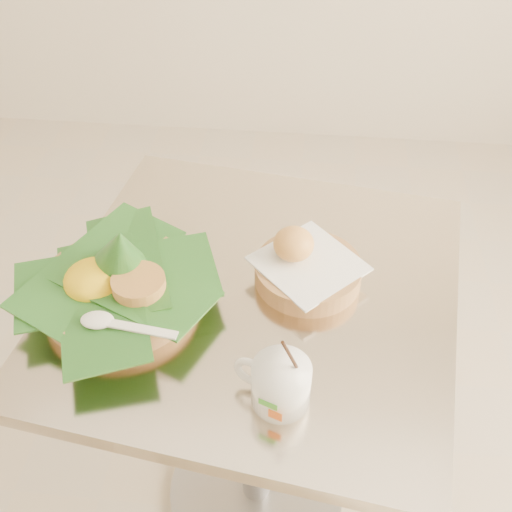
# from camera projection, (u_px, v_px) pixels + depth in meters

# --- Properties ---
(floor) EXTENTS (3.60, 3.60, 0.00)m
(floor) POSITION_uv_depth(u_px,v_px,m) (186.00, 508.00, 1.62)
(floor) COLOR #C2B39C
(floor) RESTS_ON ground
(cafe_table) EXTENTS (0.80, 0.80, 0.75)m
(cafe_table) POSITION_uv_depth(u_px,v_px,m) (256.00, 365.00, 1.30)
(cafe_table) COLOR gray
(cafe_table) RESTS_ON floor
(rice_basket) EXTENTS (0.34, 0.34, 0.17)m
(rice_basket) POSITION_uv_depth(u_px,v_px,m) (117.00, 281.00, 1.10)
(rice_basket) COLOR tan
(rice_basket) RESTS_ON cafe_table
(bread_basket) EXTENTS (0.23, 0.23, 0.10)m
(bread_basket) POSITION_uv_depth(u_px,v_px,m) (306.00, 267.00, 1.15)
(bread_basket) COLOR tan
(bread_basket) RESTS_ON cafe_table
(coffee_mug) EXTENTS (0.12, 0.10, 0.15)m
(coffee_mug) POSITION_uv_depth(u_px,v_px,m) (279.00, 383.00, 0.94)
(coffee_mug) COLOR white
(coffee_mug) RESTS_ON cafe_table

